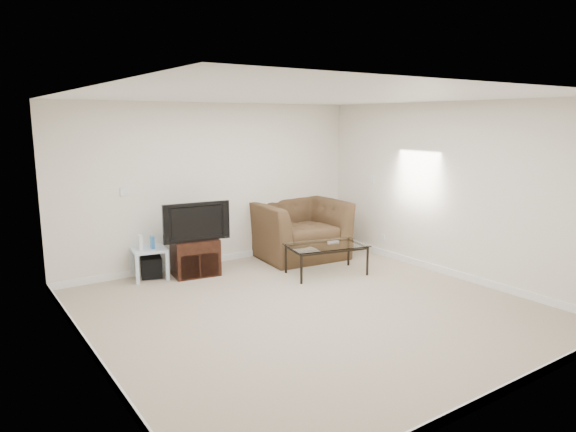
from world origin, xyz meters
TOP-DOWN VIEW (x-y plane):
  - floor at (0.00, 0.00)m, footprint 5.00×5.00m
  - ceiling at (0.00, 0.00)m, footprint 5.00×5.00m
  - wall_back at (0.00, 2.50)m, footprint 5.00×0.02m
  - wall_left at (-2.50, 0.00)m, footprint 0.02×5.00m
  - wall_right at (2.50, 0.00)m, footprint 0.02×5.00m
  - plate_back at (-1.40, 2.49)m, footprint 0.12×0.02m
  - plate_right_switch at (2.49, 1.60)m, footprint 0.02×0.09m
  - plate_right_outlet at (2.49, 1.30)m, footprint 0.02×0.08m
  - tv_stand at (-0.56, 2.05)m, footprint 0.70×0.53m
  - dvd_player at (-0.56, 2.01)m, footprint 0.38×0.29m
  - television at (-0.56, 2.02)m, footprint 0.92×0.28m
  - side_table at (-1.17, 2.28)m, footprint 0.52×0.52m
  - subwoofer at (-1.14, 2.29)m, footprint 0.35×0.35m
  - game_console at (-1.28, 2.28)m, footprint 0.08×0.15m
  - game_case at (-1.12, 2.25)m, footprint 0.07×0.14m
  - recliner at (1.29, 2.05)m, footprint 1.50×1.05m
  - coffee_table at (1.05, 1.00)m, footprint 1.24×0.86m
  - remote at (1.22, 1.05)m, footprint 0.18×0.08m

SIDE VIEW (x-z plane):
  - floor at x=0.00m, z-range 0.00..0.00m
  - subwoofer at x=-1.14m, z-range 0.01..0.30m
  - side_table at x=-1.17m, z-range 0.00..0.44m
  - coffee_table at x=1.05m, z-range 0.00..0.44m
  - tv_stand at x=-0.56m, z-range 0.00..0.54m
  - plate_right_outlet at x=2.49m, z-range 0.24..0.36m
  - dvd_player at x=-0.56m, z-range 0.42..0.47m
  - remote at x=1.22m, z-range 0.45..0.47m
  - game_case at x=-1.12m, z-range 0.44..0.62m
  - game_console at x=-1.28m, z-range 0.44..0.65m
  - recliner at x=1.29m, z-range 0.00..1.24m
  - television at x=-0.56m, z-range 0.54..1.10m
  - wall_back at x=0.00m, z-range 0.00..2.50m
  - wall_left at x=-2.50m, z-range 0.00..2.50m
  - wall_right at x=2.50m, z-range 0.00..2.50m
  - plate_back at x=-1.40m, z-range 1.19..1.31m
  - plate_right_switch at x=2.49m, z-range 1.19..1.31m
  - ceiling at x=0.00m, z-range 2.50..2.50m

